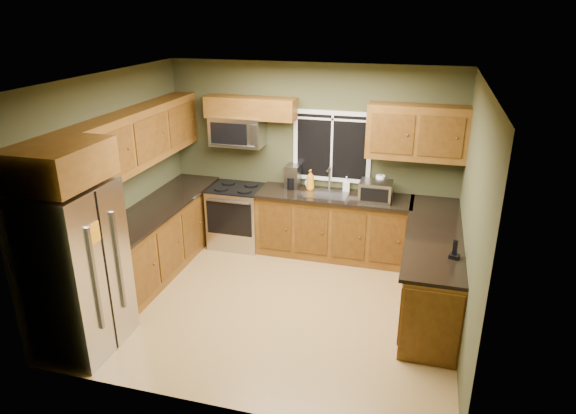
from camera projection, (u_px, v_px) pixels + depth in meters
The scene contains 29 objects.
floor at pixel (277, 304), 6.30m from camera, with size 4.20×4.20×0.00m, color olive.
ceiling at pixel (274, 79), 5.30m from camera, with size 4.20×4.20×0.00m, color white.
back_wall at pixel (311, 158), 7.41m from camera, with size 4.20×4.20×0.00m, color #3C3F24.
front_wall at pixel (212, 277), 4.19m from camera, with size 4.20×4.20×0.00m, color #3C3F24.
left_wall at pixel (112, 185), 6.32m from camera, with size 3.60×3.60×0.00m, color #3C3F24.
right_wall at pixel (471, 220), 5.28m from camera, with size 3.60×3.60×0.00m, color #3C3F24.
window at pixel (332, 146), 7.25m from camera, with size 1.12×0.03×1.02m.
base_cabinets_left at pixel (160, 238), 7.00m from camera, with size 0.60×2.65×0.90m, color brown.
countertop_left at pixel (158, 206), 6.82m from camera, with size 0.65×2.65×0.04m, color black.
base_cabinets_back at pixel (334, 226), 7.37m from camera, with size 2.17×0.60×0.90m, color brown.
countertop_back at pixel (334, 196), 7.18m from camera, with size 2.17×0.65×0.04m, color black.
base_cabinets_peninsula at pixel (432, 270), 6.17m from camera, with size 0.60×2.52×0.90m.
countertop_peninsula at pixel (434, 234), 6.01m from camera, with size 0.65×2.50×0.04m, color black.
upper_cabinets_left at pixel (140, 136), 6.52m from camera, with size 0.33×2.65×0.72m, color brown.
upper_cabinets_back_left at pixel (251, 108), 7.21m from camera, with size 1.30×0.33×0.30m, color brown.
upper_cabinets_back_right at pixel (417, 132), 6.72m from camera, with size 1.30×0.33×0.72m, color brown.
upper_cabinet_over_fridge at pixel (58, 163), 4.81m from camera, with size 0.72×0.90×0.38m, color brown.
refrigerator at pixel (76, 270), 5.23m from camera, with size 0.74×0.90×1.80m.
range at pixel (237, 216), 7.70m from camera, with size 0.76×0.69×0.94m.
microwave at pixel (237, 131), 7.36m from camera, with size 0.76×0.41×0.42m.
sink at pixel (327, 193), 7.21m from camera, with size 0.60×0.42×0.36m.
toaster_oven at pixel (376, 191), 6.92m from camera, with size 0.44×0.34×0.27m.
coffee_maker at pixel (293, 177), 7.42m from camera, with size 0.20×0.27×0.33m.
kettle at pixel (293, 181), 7.40m from camera, with size 0.17×0.17×0.24m.
paper_towel_roll at pixel (380, 186), 7.10m from camera, with size 0.15×0.15×0.33m.
soap_bottle_a at pixel (310, 180), 7.33m from camera, with size 0.11×0.12×0.30m, color orange.
soap_bottle_b at pixel (346, 184), 7.30m from camera, with size 0.09×0.10×0.21m, color white.
soap_bottle_c at pixel (309, 182), 7.44m from camera, with size 0.14×0.14×0.18m, color white.
cordless_phone at pixel (455, 253), 5.36m from camera, with size 0.12×0.12×0.21m.
Camera 1 is at (1.57, -5.19, 3.42)m, focal length 32.00 mm.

